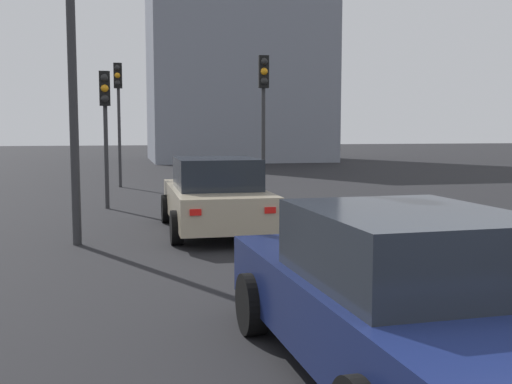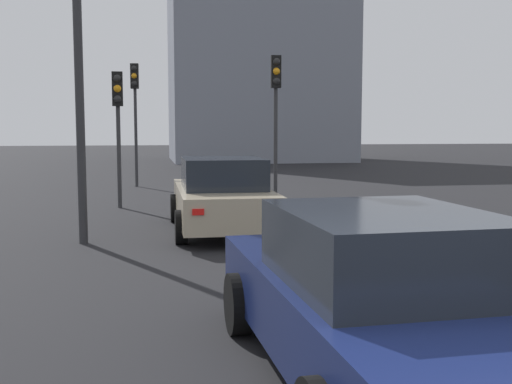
# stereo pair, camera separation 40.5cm
# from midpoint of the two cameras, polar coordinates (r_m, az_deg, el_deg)

# --- Properties ---
(car_beige_lead) EXTENTS (4.52, 2.08, 1.54)m
(car_beige_lead) POSITION_cam_midpoint_polar(r_m,az_deg,el_deg) (12.80, -2.26, -0.36)
(car_beige_lead) COLOR tan
(car_beige_lead) RESTS_ON ground_plane
(car_navy_second) EXTENTS (4.52, 2.11, 1.48)m
(car_navy_second) POSITION_cam_midpoint_polar(r_m,az_deg,el_deg) (5.34, 13.12, -9.56)
(car_navy_second) COLOR #141E4C
(car_navy_second) RESTS_ON ground_plane
(traffic_light_near_left) EXTENTS (0.32, 0.30, 4.18)m
(traffic_light_near_left) POSITION_cam_midpoint_polar(r_m,az_deg,el_deg) (17.58, 2.52, 8.70)
(traffic_light_near_left) COLOR #2D2D30
(traffic_light_near_left) RESTS_ON ground_plane
(traffic_light_near_right) EXTENTS (0.32, 0.28, 3.63)m
(traffic_light_near_right) POSITION_cam_midpoint_polar(r_m,az_deg,el_deg) (16.85, -11.98, 7.41)
(traffic_light_near_right) COLOR #2D2D30
(traffic_light_near_right) RESTS_ON ground_plane
(traffic_light_far_left) EXTENTS (0.33, 0.30, 4.49)m
(traffic_light_far_left) POSITION_cam_midpoint_polar(r_m,az_deg,el_deg) (23.08, -10.63, 8.44)
(traffic_light_far_left) COLOR #2D2D30
(traffic_light_far_left) RESTS_ON ground_plane
(building_facade_left) EXTENTS (9.44, 11.65, 15.85)m
(building_facade_left) POSITION_cam_midpoint_polar(r_m,az_deg,el_deg) (42.96, 0.37, 13.60)
(building_facade_left) COLOR gray
(building_facade_left) RESTS_ON ground_plane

